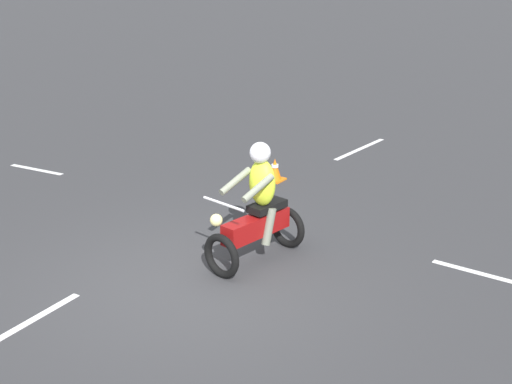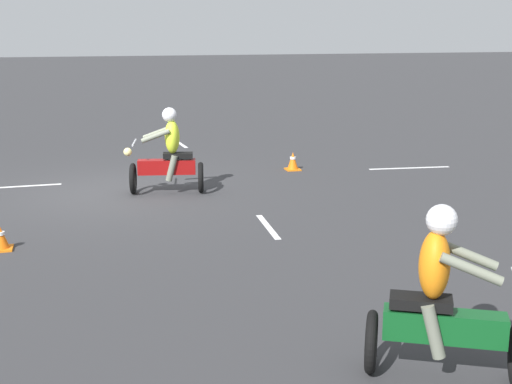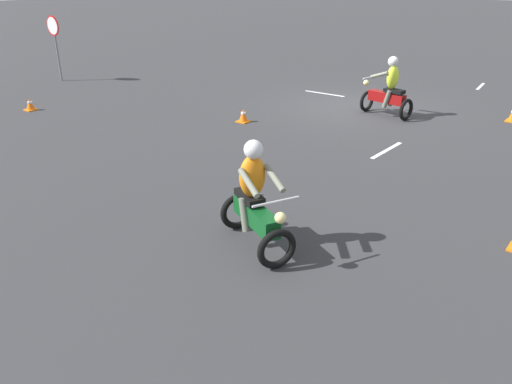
% 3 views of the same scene
% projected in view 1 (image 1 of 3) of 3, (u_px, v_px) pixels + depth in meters
% --- Properties ---
extents(ground_plane, '(120.00, 120.00, 0.00)m').
position_uv_depth(ground_plane, '(190.00, 286.00, 9.00)').
color(ground_plane, '#333335').
extents(motorcycle_rider_foreground, '(1.55, 0.86, 1.66)m').
position_uv_depth(motorcycle_rider_foreground, '(258.00, 211.00, 9.45)').
color(motorcycle_rider_foreground, black).
rests_on(motorcycle_rider_foreground, ground).
extents(traffic_cone_far_right, '(0.32, 0.32, 0.41)m').
position_uv_depth(traffic_cone_far_right, '(275.00, 170.00, 12.77)').
color(traffic_cone_far_right, orange).
rests_on(traffic_cone_far_right, ground).
extents(lane_stripe_e, '(1.46, 0.16, 0.01)m').
position_uv_depth(lane_stripe_e, '(31.00, 320.00, 8.18)').
color(lane_stripe_e, silver).
rests_on(lane_stripe_e, ground).
extents(lane_stripe_n, '(0.16, 1.44, 0.01)m').
position_uv_depth(lane_stripe_n, '(485.00, 275.00, 9.28)').
color(lane_stripe_n, silver).
rests_on(lane_stripe_n, ground).
extents(lane_stripe_w, '(1.90, 0.25, 0.01)m').
position_uv_depth(lane_stripe_w, '(360.00, 149.00, 14.69)').
color(lane_stripe_w, silver).
rests_on(lane_stripe_w, ground).
extents(lane_stripe_s, '(0.22, 1.25, 0.01)m').
position_uv_depth(lane_stripe_s, '(37.00, 169.00, 13.41)').
color(lane_stripe_s, silver).
rests_on(lane_stripe_s, ground).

